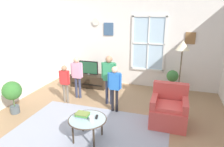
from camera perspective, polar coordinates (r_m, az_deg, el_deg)
name	(u,v)px	position (r m, az deg, el deg)	size (l,w,h in m)	color
ground_plane	(100,131)	(4.38, -3.33, -15.88)	(6.00, 6.38, 0.02)	#9E7A56
back_wall	(133,44)	(6.57, 5.86, 8.42)	(5.40, 0.17, 2.74)	silver
area_rug	(88,135)	(4.26, -6.96, -16.86)	(3.16, 2.30, 0.01)	#999EAD
tv_stand	(89,81)	(6.61, -6.55, -2.00)	(1.16, 0.42, 0.41)	#2D2319
television	(89,68)	(6.47, -6.69, 1.67)	(0.64, 0.08, 0.45)	#4C4C4C
armchair	(169,110)	(4.61, 15.81, -9.93)	(0.76, 0.74, 0.87)	#D14C47
coffee_table	(87,120)	(3.92, -6.99, -13.05)	(0.73, 0.73, 0.45)	#99B2B7
book_stack	(82,115)	(3.97, -8.40, -11.52)	(0.25, 0.18, 0.08)	#8389B9
cup	(91,119)	(3.80, -5.87, -12.69)	(0.08, 0.08, 0.10)	white
remote_near_books	(97,117)	(3.93, -4.36, -12.20)	(0.04, 0.14, 0.02)	black
person_red_shirt	(65,80)	(5.44, -13.24, -1.74)	(0.31, 0.14, 1.04)	#726656
person_pink_shirt	(77,73)	(5.64, -9.88, 0.23)	(0.36, 0.16, 1.20)	#333851
person_green_shirt	(109,74)	(5.15, -0.85, -0.28)	(0.40, 0.18, 1.32)	#333851
person_blue_shirt	(115,84)	(4.79, 0.79, -2.96)	(0.35, 0.16, 1.15)	black
potted_plant_by_window	(172,81)	(6.22, 16.71, -2.06)	(0.34, 0.34, 0.72)	#9E6B4C
potted_plant_corner	(12,92)	(5.32, -26.51, -4.83)	(0.45, 0.45, 0.81)	#4C565B
floor_lamp	(182,53)	(4.87, 19.31, 5.56)	(0.32, 0.32, 1.76)	black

